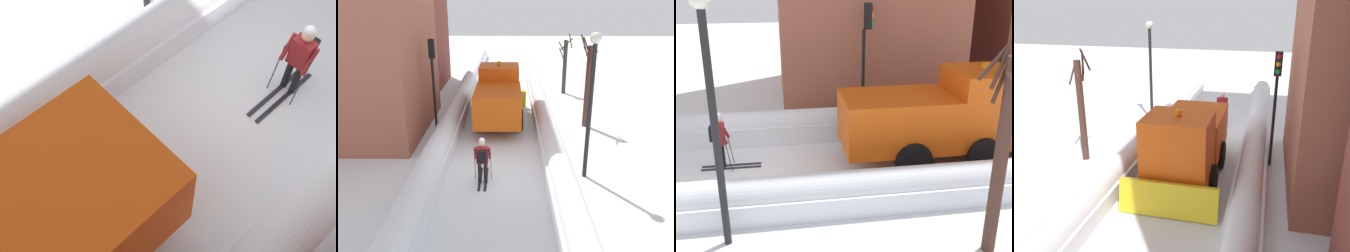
{
  "view_description": "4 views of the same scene",
  "coord_description": "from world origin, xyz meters",
  "views": [
    {
      "loc": [
        -2.62,
        4.99,
        7.2
      ],
      "look_at": [
        0.01,
        2.5,
        1.34
      ],
      "focal_mm": 44.84,
      "sensor_mm": 36.0,
      "label": 1
    },
    {
      "loc": [
        0.51,
        -12.19,
        6.58
      ],
      "look_at": [
        0.39,
        2.42,
        1.15
      ],
      "focal_mm": 37.67,
      "sensor_mm": 36.0,
      "label": 2
    },
    {
      "loc": [
        11.4,
        1.3,
        5.67
      ],
      "look_at": [
        -0.53,
        3.23,
        1.12
      ],
      "focal_mm": 43.7,
      "sensor_mm": 36.0,
      "label": 3
    },
    {
      "loc": [
        -2.78,
        18.25,
        6.51
      ],
      "look_at": [
        0.6,
        4.43,
        1.43
      ],
      "focal_mm": 38.19,
      "sensor_mm": 36.0,
      "label": 4
    }
  ],
  "objects": [
    {
      "name": "skier",
      "position": [
        -0.45,
        -0.58,
        1.0
      ],
      "size": [
        0.62,
        1.8,
        1.81
      ],
      "color": "black",
      "rests_on": "ground"
    },
    {
      "name": "snowbank_left",
      "position": [
        -2.43,
        10.0,
        0.5
      ],
      "size": [
        1.1,
        36.0,
        1.12
      ],
      "color": "white",
      "rests_on": "ground"
    },
    {
      "name": "plow_truck",
      "position": [
        -0.03,
        6.13,
        1.48
      ],
      "size": [
        3.2,
        5.98,
        3.12
      ],
      "color": "#DB510F",
      "rests_on": "ground"
    },
    {
      "name": "street_lamp",
      "position": [
        3.45,
        -0.04,
        3.42
      ],
      "size": [
        0.4,
        0.4,
        5.43
      ],
      "color": "black",
      "rests_on": "ground"
    },
    {
      "name": "traffic_light_pole",
      "position": [
        -3.11,
        4.47,
        3.27
      ],
      "size": [
        0.28,
        0.42,
        4.68
      ],
      "color": "black",
      "rests_on": "ground"
    },
    {
      "name": "bare_tree_near",
      "position": [
        4.57,
        5.58,
        2.27
      ],
      "size": [
        0.78,
        1.01,
        4.77
      ],
      "color": "#472C23",
      "rests_on": "ground"
    }
  ]
}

